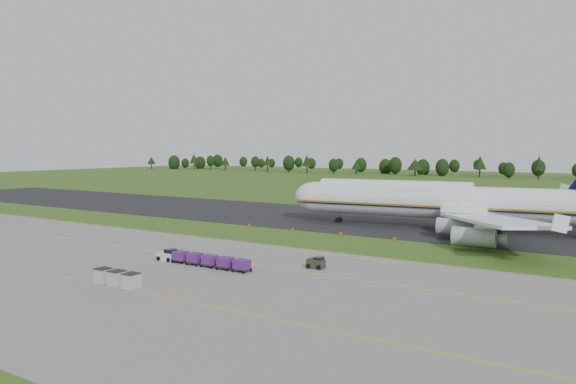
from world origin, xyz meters
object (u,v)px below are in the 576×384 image
Objects in this scene: aircraft at (445,201)px; edge_markers at (316,232)px; uld_row at (117,278)px; baggage_train at (201,259)px; utility_cart at (316,264)px.

aircraft is 2.17× the size of edge_markers.
uld_row is at bearing -89.17° from edge_markers.
baggage_train is 6.95× the size of utility_cart.
edge_markers is at bearing -135.60° from aircraft.
uld_row is at bearing -105.34° from aircraft.
aircraft reaches higher than utility_cart.
uld_row is at bearing -93.94° from baggage_train.
baggage_train is (-16.60, -50.72, -4.47)m from aircraft.
utility_cart is 0.07× the size of edge_markers.
aircraft is at bearing 44.40° from edge_markers.
aircraft is 66.29m from uld_row.
aircraft is at bearing 71.88° from baggage_train.
aircraft is at bearing 74.66° from uld_row.
utility_cart is at bearing 54.11° from uld_row.
edge_markers is (-1.57, 32.93, -0.63)m from baggage_train.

